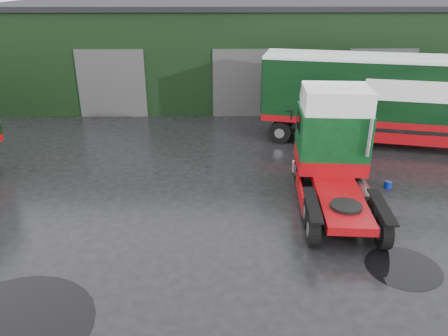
# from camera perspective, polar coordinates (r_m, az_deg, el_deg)

# --- Properties ---
(ground) EXTENTS (100.00, 100.00, 0.00)m
(ground) POSITION_cam_1_polar(r_m,az_deg,el_deg) (14.15, -1.87, -9.56)
(ground) COLOR black
(warehouse) EXTENTS (32.40, 12.40, 6.30)m
(warehouse) POSITION_cam_1_polar(r_m,az_deg,el_deg) (32.23, 2.29, 15.32)
(warehouse) COLOR black
(warehouse) RESTS_ON ground
(hero_tractor) EXTENTS (3.35, 6.88, 4.15)m
(hero_tractor) POSITION_cam_1_polar(r_m,az_deg,el_deg) (15.57, 14.94, 1.41)
(hero_tractor) COLOR #093514
(hero_tractor) RESTS_ON ground
(lorry_right) EXTENTS (16.86, 6.68, 4.38)m
(lorry_right) POSITION_cam_1_polar(r_m,az_deg,el_deg) (23.28, 21.38, 8.13)
(lorry_right) COLOR silver
(lorry_right) RESTS_ON ground
(wash_bucket) EXTENTS (0.38, 0.38, 0.27)m
(wash_bucket) POSITION_cam_1_polar(r_m,az_deg,el_deg) (18.69, 20.62, -2.05)
(wash_bucket) COLOR #07199D
(wash_bucket) RESTS_ON ground
(tree_back_a) EXTENTS (4.40, 4.40, 9.50)m
(tree_back_a) POSITION_cam_1_polar(r_m,az_deg,el_deg) (42.44, -9.92, 19.14)
(tree_back_a) COLOR black
(tree_back_a) RESTS_ON ground
(tree_back_b) EXTENTS (4.40, 4.40, 7.50)m
(tree_back_b) POSITION_cam_1_polar(r_m,az_deg,el_deg) (43.16, 12.77, 17.66)
(tree_back_b) COLOR black
(tree_back_b) RESTS_ON ground
(puddle_0) EXTENTS (4.06, 4.06, 0.01)m
(puddle_0) POSITION_cam_1_polar(r_m,az_deg,el_deg) (12.30, -26.32, -18.28)
(puddle_0) COLOR black
(puddle_0) RESTS_ON ground
(puddle_1) EXTENTS (2.01, 2.01, 0.01)m
(puddle_1) POSITION_cam_1_polar(r_m,az_deg,el_deg) (19.24, 13.51, -0.84)
(puddle_1) COLOR black
(puddle_1) RESTS_ON ground
(puddle_3) EXTENTS (2.17, 2.17, 0.01)m
(puddle_3) POSITION_cam_1_polar(r_m,az_deg,el_deg) (14.01, 22.35, -11.93)
(puddle_3) COLOR black
(puddle_3) RESTS_ON ground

